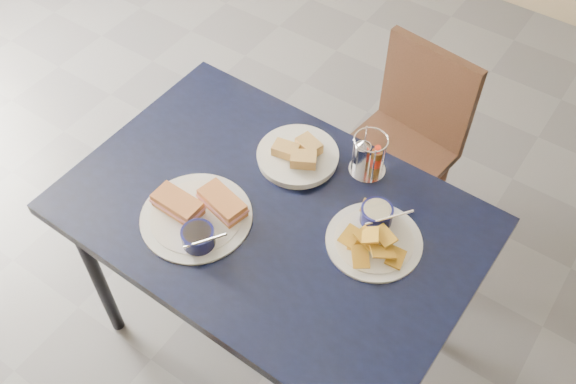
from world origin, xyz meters
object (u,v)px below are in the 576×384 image
Objects in this scene: sandwich_plate at (198,215)px; bread_basket at (298,155)px; dining_table at (272,226)px; chair_far at (407,131)px; plantain_plate at (375,232)px; condiment_caddy at (367,156)px.

sandwich_plate is 0.36m from bread_basket.
dining_table is 1.49× the size of chair_far.
plantain_plate reaches higher than chair_far.
plantain_plate is at bearing -72.50° from chair_far.
sandwich_plate reaches higher than bread_basket.
dining_table is at bearing -94.59° from chair_far.
bread_basket is 1.78× the size of condiment_caddy.
condiment_caddy reaches higher than chair_far.
bread_basket is 0.21m from condiment_caddy.
plantain_plate is (0.43, 0.23, -0.00)m from sandwich_plate.
dining_table is 4.85× the size of bread_basket.
condiment_caddy is at bearing 55.85° from sandwich_plate.
chair_far is 0.79m from plantain_plate.
bread_basket is at bearing 160.86° from plantain_plate.
plantain_plate is at bearing 28.06° from sandwich_plate.
dining_table is at bearing -161.59° from plantain_plate.
dining_table is 0.82m from chair_far.
chair_far is at bearing 79.02° from bread_basket.
condiment_caddy is at bearing -81.21° from chair_far.
chair_far is 1.00m from sandwich_plate.
condiment_caddy reaches higher than dining_table.
condiment_caddy reaches higher than sandwich_plate.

